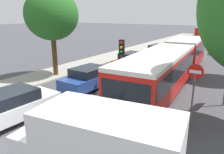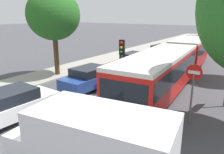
# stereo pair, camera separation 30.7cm
# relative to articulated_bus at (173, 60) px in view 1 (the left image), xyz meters

# --- Properties ---
(ground_plane) EXTENTS (200.00, 200.00, 0.00)m
(ground_plane) POSITION_rel_articulated_bus_xyz_m (-2.19, -11.95, -1.51)
(ground_plane) COLOR #47474C
(kerb_strip_left) EXTENTS (3.20, 58.50, 0.14)m
(kerb_strip_left) POSITION_rel_articulated_bus_xyz_m (-8.93, 12.30, -1.44)
(kerb_strip_left) COLOR #9E998E
(kerb_strip_left) RESTS_ON ground
(articulated_bus) EXTENTS (3.92, 17.76, 2.62)m
(articulated_bus) POSITION_rel_articulated_bus_xyz_m (0.00, 0.00, 0.00)
(articulated_bus) COLOR red
(articulated_bus) RESTS_ON ground
(city_bus_rear) EXTENTS (2.59, 11.02, 2.36)m
(city_bus_rear) POSITION_rel_articulated_bus_xyz_m (-4.10, 36.56, -0.14)
(city_bus_rear) COLOR red
(city_bus_rear) RESTS_ON ground
(queued_car_white) EXTENTS (2.06, 4.44, 1.51)m
(queued_car_white) POSITION_rel_articulated_bus_xyz_m (-4.15, -10.94, -0.74)
(queued_car_white) COLOR white
(queued_car_white) RESTS_ON ground
(queued_car_blue) EXTENTS (2.05, 4.42, 1.50)m
(queued_car_blue) POSITION_rel_articulated_bus_xyz_m (-3.98, -5.28, -0.75)
(queued_car_blue) COLOR #284799
(queued_car_blue) RESTS_ON ground
(queued_car_red) EXTENTS (2.04, 4.40, 1.50)m
(queued_car_red) POSITION_rel_articulated_bus_xyz_m (-4.20, 1.38, -0.75)
(queued_car_red) COLOR #B21E19
(queued_car_red) RESTS_ON ground
(queued_car_silver) EXTENTS (2.09, 4.49, 1.53)m
(queued_car_silver) POSITION_rel_articulated_bus_xyz_m (-3.99, 7.68, -0.73)
(queued_car_silver) COLOR #B7BABF
(queued_car_silver) RESTS_ON ground
(queued_car_graphite) EXTENTS (2.02, 4.35, 1.48)m
(queued_car_graphite) POSITION_rel_articulated_bus_xyz_m (-3.88, 14.11, -0.76)
(queued_car_graphite) COLOR #47474C
(queued_car_graphite) RESTS_ON ground
(queued_car_tan) EXTENTS (2.04, 4.40, 1.50)m
(queued_car_tan) POSITION_rel_articulated_bus_xyz_m (-4.24, 20.77, -0.75)
(queued_car_tan) COLOR tan
(queued_car_tan) RESTS_ON ground
(white_van) EXTENTS (5.22, 2.62, 2.31)m
(white_van) POSITION_rel_articulated_bus_xyz_m (1.63, -11.92, -0.27)
(white_van) COLOR white
(white_van) RESTS_ON ground
(traffic_light) EXTENTS (0.36, 0.39, 3.40)m
(traffic_light) POSITION_rel_articulated_bus_xyz_m (-1.80, -4.79, 0.99)
(traffic_light) COLOR #56595E
(traffic_light) RESTS_ON ground
(no_entry_sign) EXTENTS (0.70, 0.08, 2.82)m
(no_entry_sign) POSITION_rel_articulated_bus_xyz_m (3.02, -6.65, 0.37)
(no_entry_sign) COLOR #56595E
(no_entry_sign) RESTS_ON ground
(tree_left_mid) EXTENTS (4.08, 4.08, 6.81)m
(tree_left_mid) POSITION_rel_articulated_bus_xyz_m (-8.25, -4.33, 3.33)
(tree_left_mid) COLOR #51381E
(tree_left_mid) RESTS_ON ground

